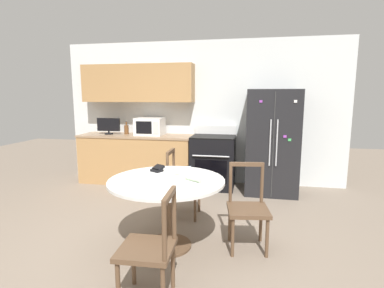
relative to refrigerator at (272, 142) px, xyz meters
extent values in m
plane|color=gray|center=(-1.27, -2.19, -0.86)|extent=(14.00, 14.00, 0.00)
cube|color=silver|center=(-1.27, 0.46, 0.44)|extent=(5.20, 0.10, 2.60)
cube|color=#AD7F4C|center=(-2.42, 0.24, 0.98)|extent=(2.09, 0.34, 0.68)
cube|color=#AD7F4C|center=(-2.42, 0.10, -0.43)|extent=(2.09, 0.62, 0.86)
cube|color=#997A5B|center=(-2.42, 0.10, 0.02)|extent=(2.11, 0.64, 0.03)
cube|color=black|center=(0.00, 0.00, 0.00)|extent=(0.84, 0.77, 1.72)
cube|color=#333333|center=(0.00, -0.39, 0.00)|extent=(0.01, 0.01, 1.65)
cylinder|color=silver|center=(-0.05, -0.40, 0.04)|extent=(0.02, 0.02, 0.72)
cylinder|color=silver|center=(0.05, -0.40, 0.04)|extent=(0.02, 0.02, 0.72)
cube|color=white|center=(0.29, -0.39, 0.68)|extent=(0.05, 0.02, 0.04)
cube|color=purple|center=(-0.21, -0.39, 0.67)|extent=(0.04, 0.02, 0.04)
cube|color=purple|center=(0.17, -0.39, 0.15)|extent=(0.05, 0.01, 0.04)
cube|color=black|center=(-0.04, -0.39, 0.14)|extent=(0.06, 0.02, 0.05)
cube|color=#3FB259|center=(0.24, -0.39, 0.10)|extent=(0.05, 0.02, 0.04)
cube|color=black|center=(-0.98, 0.07, -0.41)|extent=(0.75, 0.64, 0.90)
cube|color=black|center=(-0.98, -0.26, -0.50)|extent=(0.54, 0.01, 0.40)
cylinder|color=silver|center=(-0.98, -0.28, -0.23)|extent=(0.61, 0.02, 0.02)
cube|color=black|center=(-0.98, 0.07, 0.05)|extent=(0.75, 0.64, 0.02)
cube|color=white|center=(-0.98, 0.36, 0.14)|extent=(0.75, 0.06, 0.16)
cube|color=white|center=(-2.17, 0.13, 0.20)|extent=(0.50, 0.39, 0.31)
cube|color=black|center=(-2.21, -0.07, 0.20)|extent=(0.29, 0.01, 0.22)
cube|color=silver|center=(-1.99, -0.07, 0.20)|extent=(0.10, 0.01, 0.23)
cylinder|color=black|center=(-2.96, 0.09, 0.05)|extent=(0.16, 0.16, 0.02)
cylinder|color=black|center=(-2.96, 0.09, 0.08)|extent=(0.03, 0.03, 0.04)
cube|color=black|center=(-2.96, 0.09, 0.22)|extent=(0.44, 0.05, 0.24)
cylinder|color=brown|center=(-2.64, 0.16, 0.13)|extent=(0.08, 0.08, 0.17)
cylinder|color=brown|center=(-2.64, 0.16, 0.24)|extent=(0.03, 0.03, 0.06)
cylinder|color=#262626|center=(-2.64, 0.16, 0.28)|extent=(0.04, 0.04, 0.01)
cylinder|color=white|center=(-1.20, -2.16, -0.12)|extent=(1.22, 1.22, 0.03)
cylinder|color=brown|center=(-1.20, -2.16, -0.49)|extent=(0.11, 0.11, 0.69)
cylinder|color=brown|center=(-1.20, -2.16, -0.85)|extent=(0.52, 0.52, 0.03)
cube|color=brown|center=(-1.20, -1.30, -0.43)|extent=(0.43, 0.43, 0.04)
cylinder|color=brown|center=(-1.03, -1.13, -0.65)|extent=(0.04, 0.04, 0.41)
cylinder|color=brown|center=(-1.02, -1.47, -0.65)|extent=(0.04, 0.04, 0.41)
cylinder|color=brown|center=(-1.37, -1.13, -0.65)|extent=(0.04, 0.04, 0.41)
cylinder|color=brown|center=(-1.37, -1.48, -0.65)|extent=(0.04, 0.04, 0.41)
cylinder|color=brown|center=(-1.39, -1.13, -0.18)|extent=(0.04, 0.04, 0.45)
cylinder|color=brown|center=(-1.38, -1.48, -0.18)|extent=(0.04, 0.04, 0.45)
cube|color=brown|center=(-1.39, -1.31, 0.02)|extent=(0.04, 0.35, 0.04)
cube|color=brown|center=(-0.35, -2.04, -0.43)|extent=(0.48, 0.48, 0.04)
cylinder|color=brown|center=(-0.15, -2.18, -0.65)|extent=(0.04, 0.04, 0.41)
cylinder|color=brown|center=(-0.49, -2.23, -0.65)|extent=(0.04, 0.04, 0.41)
cylinder|color=brown|center=(-0.21, -1.84, -0.65)|extent=(0.04, 0.04, 0.41)
cylinder|color=brown|center=(-0.55, -1.89, -0.65)|extent=(0.04, 0.04, 0.41)
cylinder|color=brown|center=(-0.21, -1.82, -0.18)|extent=(0.04, 0.04, 0.45)
cylinder|color=brown|center=(-0.55, -1.88, -0.18)|extent=(0.04, 0.04, 0.45)
cube|color=brown|center=(-0.38, -1.85, 0.02)|extent=(0.35, 0.09, 0.04)
cube|color=brown|center=(-1.12, -3.01, -0.43)|extent=(0.44, 0.44, 0.04)
cylinder|color=brown|center=(-1.29, -3.19, -0.65)|extent=(0.04, 0.04, 0.41)
cylinder|color=brown|center=(-1.30, -2.85, -0.65)|extent=(0.04, 0.04, 0.41)
cylinder|color=brown|center=(-0.96, -2.83, -0.65)|extent=(0.04, 0.04, 0.41)
cylinder|color=brown|center=(-0.92, -3.18, -0.18)|extent=(0.04, 0.04, 0.45)
cylinder|color=brown|center=(-0.94, -2.83, -0.18)|extent=(0.04, 0.04, 0.45)
cube|color=brown|center=(-0.93, -3.01, 0.02)|extent=(0.05, 0.35, 0.04)
cylinder|color=silver|center=(-1.25, -2.32, -0.06)|extent=(0.09, 0.09, 0.09)
cylinder|color=red|center=(-1.25, -2.32, -0.08)|extent=(0.08, 0.08, 0.05)
cylinder|color=beige|center=(-0.91, -2.16, -0.08)|extent=(0.20, 0.15, 0.05)
cube|color=black|center=(-1.40, -1.86, -0.09)|extent=(0.15, 0.14, 0.03)
cube|color=black|center=(-1.39, -1.84, -0.07)|extent=(0.15, 0.15, 0.06)
cube|color=white|center=(-1.10, -1.80, -0.10)|extent=(0.28, 0.34, 0.01)
cube|color=beige|center=(-1.10, -1.80, -0.10)|extent=(0.30, 0.35, 0.01)
cube|color=silver|center=(-1.10, -1.80, -0.09)|extent=(0.31, 0.36, 0.01)
camera|label=1|loc=(-0.35, -5.08, 0.76)|focal=28.00mm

